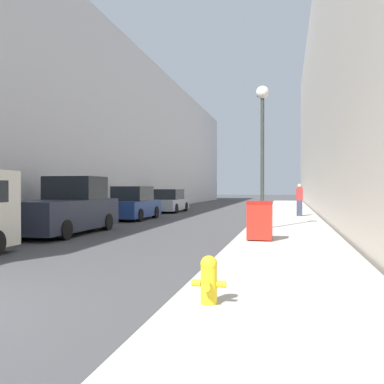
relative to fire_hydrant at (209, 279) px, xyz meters
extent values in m
cube|color=#B7B2A8|center=(1.03, 16.60, -0.40)|extent=(3.17, 60.00, 0.14)
cube|color=#BCBCC1|center=(-14.82, 24.60, 5.10)|extent=(12.00, 60.00, 11.13)
cylinder|color=yellow|center=(0.00, 0.01, -0.09)|extent=(0.21, 0.21, 0.48)
sphere|color=yellow|center=(0.00, 0.01, 0.19)|extent=(0.22, 0.22, 0.22)
cylinder|color=yellow|center=(0.00, 0.01, 0.26)|extent=(0.06, 0.06, 0.05)
cylinder|color=yellow|center=(0.00, -0.16, -0.07)|extent=(0.11, 0.12, 0.11)
cylinder|color=yellow|center=(-0.17, 0.01, -0.07)|extent=(0.12, 0.09, 0.09)
cylinder|color=yellow|center=(0.17, 0.01, -0.07)|extent=(0.12, 0.09, 0.09)
cube|color=red|center=(0.21, 6.98, 0.21)|extent=(0.71, 0.58, 1.02)
cube|color=maroon|center=(0.21, 6.98, 0.76)|extent=(0.73, 0.60, 0.08)
cylinder|color=black|center=(-0.09, 7.23, -0.25)|extent=(0.05, 0.16, 0.16)
cylinder|color=black|center=(0.51, 7.23, -0.25)|extent=(0.05, 0.16, 0.16)
cylinder|color=#2D332D|center=(0.09, 10.42, -0.20)|extent=(0.25, 0.25, 0.25)
cylinder|color=#2D332D|center=(0.09, 10.42, 2.09)|extent=(0.13, 0.13, 4.83)
sphere|color=silver|center=(0.09, 10.42, 4.69)|extent=(0.48, 0.48, 0.48)
cube|color=#232838|center=(-6.83, 8.41, 0.24)|extent=(2.06, 5.22, 1.04)
cube|color=black|center=(-6.83, 9.33, 1.19)|extent=(1.90, 1.67, 0.86)
cylinder|color=black|center=(-7.79, 10.03, -0.14)|extent=(0.24, 0.64, 0.64)
cylinder|color=black|center=(-5.87, 10.03, -0.14)|extent=(0.24, 0.64, 0.64)
cylinder|color=black|center=(-7.79, 6.80, -0.14)|extent=(0.24, 0.64, 0.64)
cylinder|color=black|center=(-5.87, 6.80, -0.14)|extent=(0.24, 0.64, 0.64)
cube|color=navy|center=(-6.88, 15.59, 0.11)|extent=(1.77, 4.29, 0.83)
cube|color=#1E2328|center=(-6.88, 15.59, 0.89)|extent=(1.56, 2.23, 0.74)
cylinder|color=black|center=(-7.70, 16.87, -0.14)|extent=(0.24, 0.64, 0.64)
cylinder|color=black|center=(-6.07, 16.87, -0.14)|extent=(0.24, 0.64, 0.64)
cylinder|color=black|center=(-7.70, 14.30, -0.14)|extent=(0.24, 0.64, 0.64)
cylinder|color=black|center=(-6.07, 14.30, -0.14)|extent=(0.24, 0.64, 0.64)
cube|color=#A3A8B2|center=(-6.90, 22.62, 0.05)|extent=(1.77, 4.58, 0.71)
cube|color=#1E2328|center=(-6.90, 22.62, 0.75)|extent=(1.56, 2.38, 0.69)
cylinder|color=black|center=(-7.71, 24.00, -0.14)|extent=(0.24, 0.64, 0.64)
cylinder|color=black|center=(-6.09, 24.00, -0.14)|extent=(0.24, 0.64, 0.64)
cylinder|color=black|center=(-7.71, 21.25, -0.14)|extent=(0.24, 0.64, 0.64)
cylinder|color=black|center=(-6.09, 21.25, -0.14)|extent=(0.24, 0.64, 0.64)
cube|color=#2D3347|center=(1.62, 18.20, 0.09)|extent=(0.30, 0.21, 0.84)
cube|color=maroon|center=(1.62, 18.20, 0.85)|extent=(0.35, 0.21, 0.67)
sphere|color=tan|center=(1.62, 18.20, 1.29)|extent=(0.23, 0.23, 0.23)
camera|label=1|loc=(1.00, -5.47, 1.18)|focal=40.00mm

